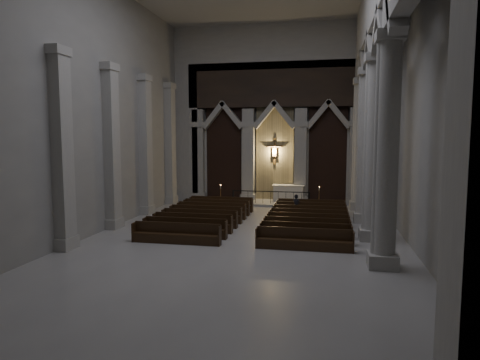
{
  "coord_description": "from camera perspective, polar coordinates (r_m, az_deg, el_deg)",
  "views": [
    {
      "loc": [
        3.49,
        -17.72,
        4.58
      ],
      "look_at": [
        -0.68,
        3.0,
        2.38
      ],
      "focal_mm": 32.0,
      "sensor_mm": 36.0,
      "label": 1
    }
  ],
  "objects": [
    {
      "name": "room",
      "position": [
        18.31,
        0.23,
        15.45
      ],
      "size": [
        24.0,
        24.1,
        12.0
      ],
      "color": "#9F9C96",
      "rests_on": "ground"
    },
    {
      "name": "sanctuary_wall",
      "position": [
        29.53,
        4.63,
        9.88
      ],
      "size": [
        14.0,
        0.77,
        12.0
      ],
      "color": "#AAA79F",
      "rests_on": "ground"
    },
    {
      "name": "right_arcade",
      "position": [
        19.42,
        17.79,
        15.29
      ],
      "size": [
        1.0,
        24.0,
        12.0
      ],
      "color": "#AAA79F",
      "rests_on": "ground"
    },
    {
      "name": "candle_stand_left",
      "position": [
        28.14,
        -2.61,
        -2.66
      ],
      "size": [
        0.23,
        0.23,
        1.37
      ],
      "color": "#A17031",
      "rests_on": "ground"
    },
    {
      "name": "pews",
      "position": [
        21.7,
        1.9,
        -5.48
      ],
      "size": [
        9.3,
        8.4,
        0.87
      ],
      "color": "black",
      "rests_on": "ground"
    },
    {
      "name": "altar_rail",
      "position": [
        27.96,
        4.09,
        -2.12
      ],
      "size": [
        5.09,
        0.09,
        1.0
      ],
      "color": "black",
      "rests_on": "ground"
    },
    {
      "name": "sanctuary_step",
      "position": [
        28.89,
        4.3,
        -3.04
      ],
      "size": [
        8.5,
        2.6,
        0.15
      ],
      "primitive_type": "cube",
      "color": "#AAA79F",
      "rests_on": "ground"
    },
    {
      "name": "worshipper",
      "position": [
        24.33,
        7.48,
        -3.42
      ],
      "size": [
        0.55,
        0.46,
        1.28
      ],
      "primitive_type": "imported",
      "rotation": [
        0.0,
        0.0,
        -0.39
      ],
      "color": "black",
      "rests_on": "ground"
    },
    {
      "name": "altar",
      "position": [
        29.27,
        6.48,
        -1.71
      ],
      "size": [
        2.16,
        0.86,
        1.09
      ],
      "color": "beige",
      "rests_on": "sanctuary_step"
    },
    {
      "name": "left_pilasters",
      "position": [
        23.57,
        -14.42,
        4.13
      ],
      "size": [
        0.6,
        13.0,
        8.03
      ],
      "color": "#AAA79F",
      "rests_on": "ground"
    },
    {
      "name": "candle_stand_right",
      "position": [
        27.58,
        10.48,
        -2.92
      ],
      "size": [
        0.23,
        0.23,
        1.38
      ],
      "color": "#A17031",
      "rests_on": "ground"
    }
  ]
}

